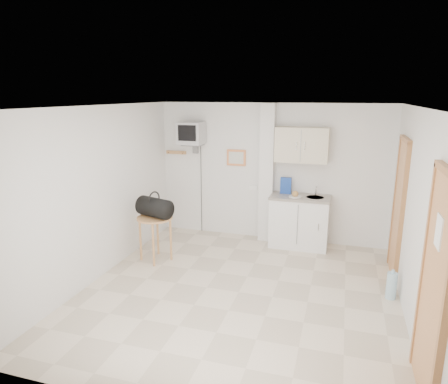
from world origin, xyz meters
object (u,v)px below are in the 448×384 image
(duffel_bag, at_px, (155,207))
(water_bottle, at_px, (391,286))
(crt_television, at_px, (191,134))
(round_table, at_px, (155,224))

(duffel_bag, xyz_separation_m, water_bottle, (3.56, -0.26, -0.71))
(crt_television, height_order, water_bottle, crt_television)
(crt_television, relative_size, round_table, 2.93)
(round_table, xyz_separation_m, duffel_bag, (0.00, 0.01, 0.27))
(round_table, relative_size, water_bottle, 1.81)
(duffel_bag, bearing_deg, water_bottle, 14.41)
(round_table, height_order, duffel_bag, duffel_bag)
(round_table, relative_size, duffel_bag, 1.16)
(crt_television, relative_size, duffel_bag, 3.38)
(crt_television, xyz_separation_m, duffel_bag, (-0.13, -1.34, -1.04))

